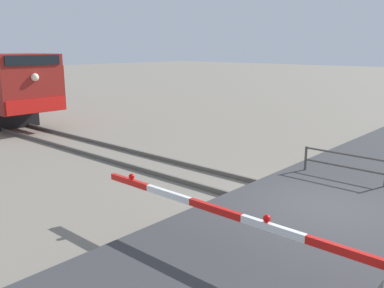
% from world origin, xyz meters
% --- Properties ---
extents(ground_plane, '(160.00, 160.00, 0.00)m').
position_xyz_m(ground_plane, '(0.00, 0.00, 0.00)').
color(ground_plane, gray).
extents(rail_track_left, '(0.08, 80.00, 0.15)m').
position_xyz_m(rail_track_left, '(-0.72, 0.00, 0.07)').
color(rail_track_left, '#59544C').
rests_on(rail_track_left, ground_plane).
extents(rail_track_right, '(0.08, 80.00, 0.15)m').
position_xyz_m(rail_track_right, '(0.72, 0.00, 0.07)').
color(rail_track_right, '#59544C').
rests_on(rail_track_right, ground_plane).
extents(road_surface, '(36.00, 4.65, 0.17)m').
position_xyz_m(road_surface, '(0.00, 0.00, 0.08)').
color(road_surface, '#38383A').
rests_on(road_surface, ground_plane).
extents(crossing_gate, '(0.36, 7.09, 1.22)m').
position_xyz_m(crossing_gate, '(-3.62, -1.73, 0.78)').
color(crossing_gate, silver).
rests_on(crossing_gate, ground_plane).
extents(guard_railing, '(0.08, 2.56, 0.95)m').
position_xyz_m(guard_railing, '(2.60, 0.52, 0.62)').
color(guard_railing, '#4C4742').
rests_on(guard_railing, ground_plane).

